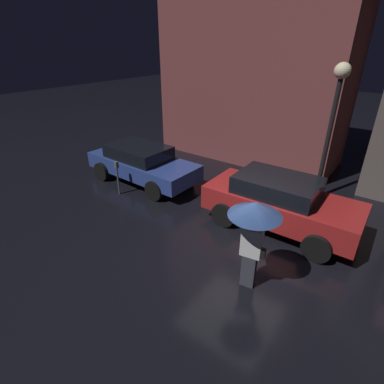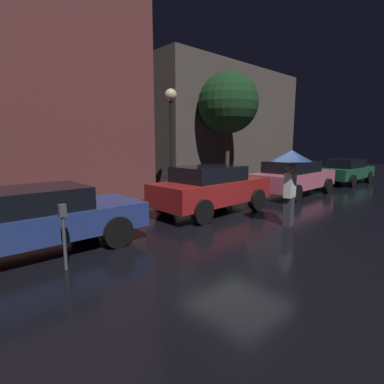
% 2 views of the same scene
% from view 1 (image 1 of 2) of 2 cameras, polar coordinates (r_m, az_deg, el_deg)
% --- Properties ---
extents(ground_plane, '(60.00, 60.00, 0.00)m').
position_cam_1_polar(ground_plane, '(7.93, 8.64, -10.49)').
color(ground_plane, black).
extents(building_facade_left, '(7.62, 3.00, 9.67)m').
position_cam_1_polar(building_facade_left, '(13.51, 12.21, 26.78)').
color(building_facade_left, brown).
rests_on(building_facade_left, ground).
extents(parked_car_blue, '(4.36, 1.92, 1.36)m').
position_cam_1_polar(parked_car_blue, '(11.24, -9.53, 5.54)').
color(parked_car_blue, navy).
rests_on(parked_car_blue, ground).
extents(parked_car_red, '(4.17, 1.90, 1.51)m').
position_cam_1_polar(parked_car_red, '(8.57, 16.33, -1.82)').
color(parked_car_red, maroon).
rests_on(parked_car_red, ground).
extents(pedestrian_with_umbrella, '(1.06, 1.06, 2.05)m').
position_cam_1_polar(pedestrian_with_umbrella, '(5.99, 11.76, -5.41)').
color(pedestrian_with_umbrella, '#383842').
rests_on(pedestrian_with_umbrella, ground).
extents(parking_meter, '(0.12, 0.10, 1.20)m').
position_cam_1_polar(parking_meter, '(10.38, -14.03, 3.30)').
color(parking_meter, '#4C5154').
rests_on(parking_meter, ground).
extents(street_lamp_near, '(0.46, 0.46, 4.24)m').
position_cam_1_polar(street_lamp_near, '(10.06, 25.62, 14.77)').
color(street_lamp_near, black).
rests_on(street_lamp_near, ground).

